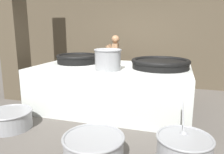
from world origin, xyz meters
TOP-DOWN VIEW (x-y plane):
  - ground_plane at (0.00, 0.00)m, footprint 60.00×60.00m
  - back_wall at (0.00, 2.42)m, footprint 8.25×0.24m
  - support_pillar at (-2.60, 0.06)m, footprint 0.52×0.52m
  - hearth_platform at (0.00, 0.00)m, footprint 3.35×1.94m
  - giant_wok_near at (-0.94, 0.23)m, footprint 1.01×1.01m
  - giant_wok_far at (1.04, 0.07)m, footprint 1.22×1.22m
  - stock_pot at (0.05, -0.45)m, footprint 0.55×0.55m
  - cook at (-0.36, 1.49)m, footprint 0.43×0.63m
  - prep_bowl_vegetables at (1.54, -1.74)m, footprint 0.75×0.98m
  - prep_bowl_meat at (-1.46, -1.55)m, footprint 0.79×0.79m
  - prep_bowl_extra at (0.37, -2.05)m, footprint 0.85×0.85m

SIDE VIEW (x-z plane):
  - ground_plane at x=0.00m, z-range 0.00..0.00m
  - prep_bowl_meat at x=-1.46m, z-range 0.02..0.35m
  - prep_bowl_extra at x=0.37m, z-range 0.02..0.38m
  - prep_bowl_vegetables at x=1.54m, z-range -0.13..0.55m
  - hearth_platform at x=0.00m, z-range 0.00..0.97m
  - cook at x=-0.36m, z-range 0.07..1.67m
  - giant_wok_far at x=1.04m, z-range 0.97..1.17m
  - giant_wok_near at x=-0.94m, z-range 0.98..1.19m
  - stock_pot at x=0.05m, z-range 0.98..1.40m
  - back_wall at x=0.00m, z-range 0.00..4.38m
  - support_pillar at x=-2.60m, z-range 0.00..4.38m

